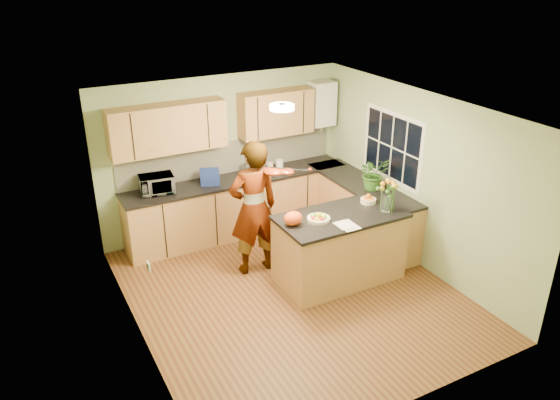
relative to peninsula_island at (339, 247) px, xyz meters
name	(u,v)px	position (x,y,z in m)	size (l,w,h in m)	color
floor	(292,293)	(-0.74, -0.02, -0.49)	(4.50, 4.50, 0.00)	#582F19
ceiling	(294,110)	(-0.74, -0.02, 2.01)	(4.00, 4.50, 0.02)	silver
wall_back	(223,154)	(-0.74, 2.23, 0.76)	(4.00, 0.02, 2.50)	#97A979
wall_front	(414,301)	(-0.74, -2.27, 0.76)	(4.00, 0.02, 2.50)	#97A979
wall_left	(132,245)	(-2.74, -0.02, 0.76)	(0.02, 4.50, 2.50)	#97A979
wall_right	(418,180)	(1.26, -0.02, 0.76)	(0.02, 4.50, 2.50)	#97A979
back_counter	(238,205)	(-0.64, 1.93, -0.02)	(3.64, 0.62, 0.94)	#B07846
right_counter	(361,211)	(0.96, 0.83, -0.02)	(0.62, 2.24, 0.94)	#B07846
splashback	(230,157)	(-0.64, 2.22, 0.71)	(3.60, 0.02, 0.52)	white
upper_cabinets	(215,122)	(-0.91, 2.06, 1.36)	(3.20, 0.34, 0.70)	#B07846
boiler	(322,104)	(0.96, 2.07, 1.41)	(0.40, 0.30, 0.86)	white
window_right	(392,147)	(1.25, 0.58, 1.06)	(0.01, 1.30, 1.05)	white
light_switch	(149,266)	(-2.72, -0.62, 0.81)	(0.02, 0.09, 0.09)	white
ceiling_lamp	(282,107)	(-0.74, 0.28, 1.97)	(0.30, 0.30, 0.07)	#FFEABF
peninsula_island	(339,247)	(0.00, 0.00, 0.00)	(1.71, 0.88, 0.98)	#B07846
fruit_dish	(319,218)	(-0.35, 0.00, 0.53)	(0.30, 0.30, 0.11)	beige
orange_bowl	(368,199)	(0.55, 0.15, 0.54)	(0.22, 0.22, 0.13)	beige
flower_vase	(388,188)	(0.60, -0.18, 0.82)	(0.27, 0.27, 0.50)	silver
orange_bag	(293,218)	(-0.70, 0.05, 0.58)	(0.24, 0.21, 0.18)	#FF4E15
papers	(348,225)	(-0.10, -0.30, 0.49)	(0.22, 0.30, 0.01)	white
violinist	(254,208)	(-0.92, 0.76, 0.47)	(0.70, 0.46, 1.93)	tan
violin	(274,172)	(-0.72, 0.54, 1.05)	(0.65, 0.26, 0.13)	#4D1204
microwave	(157,184)	(-1.91, 1.96, 0.58)	(0.49, 0.33, 0.27)	white
blue_box	(210,177)	(-1.10, 1.91, 0.56)	(0.28, 0.21, 0.23)	navy
kettle	(249,168)	(-0.45, 1.92, 0.58)	(0.17, 0.17, 0.32)	#BCBBC0
jar_cream	(270,167)	(-0.07, 1.94, 0.53)	(0.10, 0.10, 0.16)	beige
jar_white	(280,165)	(0.09, 1.90, 0.54)	(0.12, 0.12, 0.18)	white
potted_plant	(374,173)	(0.96, 0.59, 0.70)	(0.45, 0.39, 0.50)	#346A23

